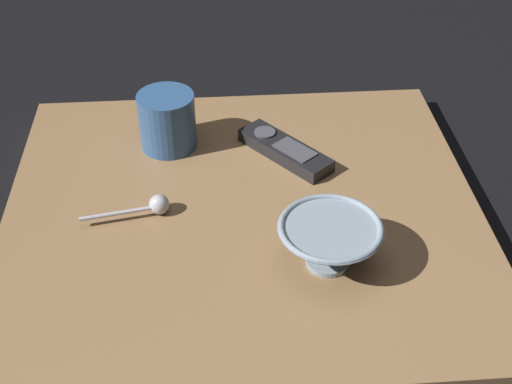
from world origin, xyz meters
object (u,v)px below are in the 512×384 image
Objects in this scene: cereal_bowl at (329,242)px; tv_remote_near at (285,150)px; coffee_mug at (167,121)px; teaspoon at (153,207)px.

tv_remote_near is (-0.03, 0.24, -0.03)m from cereal_bowl.
coffee_mug is at bearing 126.18° from cereal_bowl.
coffee_mug reaches higher than teaspoon.
teaspoon is at bearing -95.64° from coffee_mug.
tv_remote_near is (0.20, 0.13, -0.00)m from teaspoon.
coffee_mug is 0.19m from tv_remote_near.
tv_remote_near is (0.18, -0.04, -0.03)m from coffee_mug.
coffee_mug is 0.73× the size of teaspoon.
cereal_bowl is 0.36m from coffee_mug.
teaspoon is (-0.23, 0.11, -0.02)m from cereal_bowl.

